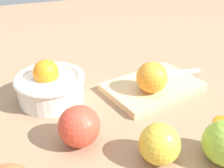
# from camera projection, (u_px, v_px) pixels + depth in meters

# --- Properties ---
(ground_plane) EXTENTS (2.40, 2.40, 0.00)m
(ground_plane) POSITION_uv_depth(u_px,v_px,m) (118.00, 112.00, 0.62)
(ground_plane) COLOR #997556
(bowl) EXTENTS (0.17, 0.17, 0.10)m
(bowl) POSITION_uv_depth(u_px,v_px,m) (50.00, 85.00, 0.65)
(bowl) COLOR white
(bowl) RESTS_ON ground_plane
(cutting_board) EXTENTS (0.27, 0.21, 0.02)m
(cutting_board) POSITION_uv_depth(u_px,v_px,m) (153.00, 87.00, 0.70)
(cutting_board) COLOR #DBB77F
(cutting_board) RESTS_ON ground_plane
(orange_on_board) EXTENTS (0.08, 0.08, 0.08)m
(orange_on_board) POSITION_uv_depth(u_px,v_px,m) (152.00, 77.00, 0.65)
(orange_on_board) COLOR orange
(orange_on_board) RESTS_ON cutting_board
(knife) EXTENTS (0.16, 0.04, 0.01)m
(knife) POSITION_uv_depth(u_px,v_px,m) (168.00, 73.00, 0.74)
(knife) COLOR silver
(knife) RESTS_ON cutting_board
(apple_front_center) EXTENTS (0.08, 0.08, 0.08)m
(apple_front_center) POSITION_uv_depth(u_px,v_px,m) (159.00, 144.00, 0.47)
(apple_front_center) COLOR gold
(apple_front_center) RESTS_ON ground_plane
(apple_front_left_2) EXTENTS (0.08, 0.08, 0.08)m
(apple_front_left_2) POSITION_uv_depth(u_px,v_px,m) (79.00, 126.00, 0.51)
(apple_front_left_2) COLOR #D6422D
(apple_front_left_2) RESTS_ON ground_plane
(citrus_peel) EXTENTS (0.06, 0.06, 0.01)m
(citrus_peel) POSITION_uv_depth(u_px,v_px,m) (222.00, 120.00, 0.59)
(citrus_peel) COLOR orange
(citrus_peel) RESTS_ON ground_plane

